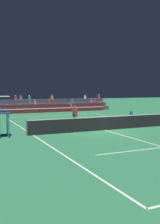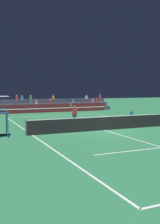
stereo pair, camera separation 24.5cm
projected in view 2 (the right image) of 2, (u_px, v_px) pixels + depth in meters
The scene contains 9 objects.
ground_plane at pixel (104, 130), 19.85m from camera, with size 120.00×120.00×0.00m, color #2D7A4C.
court_lines at pixel (104, 130), 19.85m from camera, with size 11.10×23.90×0.01m.
tennis_net at pixel (104, 123), 19.80m from camera, with size 12.00×0.10×1.10m.
sponsor_banner_wall at pixel (44, 108), 34.76m from camera, with size 18.00×0.26×1.10m.
bleacher_stand at pixel (40, 106), 37.07m from camera, with size 20.99×2.85×2.28m.
umpire_chair at pixel (2, 111), 16.72m from camera, with size 0.76×0.84×2.67m.
ball_kid_courtside at pixel (132, 115), 27.77m from camera, with size 0.30×0.36×0.84m.
tennis_player at pixel (74, 115), 21.95m from camera, with size 0.62×1.07×2.41m.
tennis_ball at pixel (40, 124), 23.22m from camera, with size 0.07×0.07×0.07m, color #C6DB33.
Camera 2 is at (-9.56, -17.27, 3.11)m, focal length 42.00 mm.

